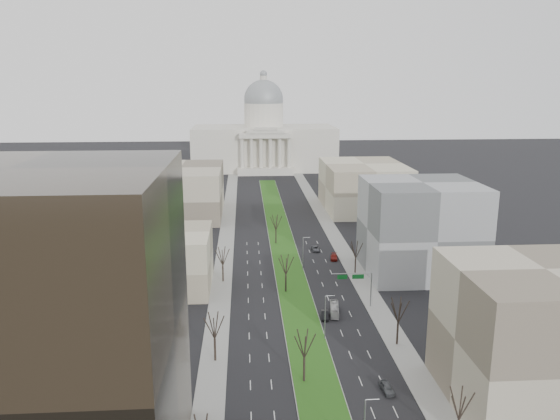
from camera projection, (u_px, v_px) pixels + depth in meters
name	position (u px, v px, depth m)	size (l,w,h in m)	color
ground	(282.00, 243.00, 169.29)	(600.00, 600.00, 0.00)	black
median	(283.00, 244.00, 168.28)	(8.00, 222.03, 0.20)	#999993
sidewalk_left	(223.00, 272.00, 143.87)	(5.00, 330.00, 0.15)	gray
sidewalk_right	(354.00, 269.00, 146.12)	(5.00, 330.00, 0.15)	gray
capitol	(264.00, 140.00, 310.76)	(80.00, 46.00, 55.00)	beige
building_glass_tower	(27.00, 339.00, 63.26)	(34.00, 30.00, 40.00)	black
building_beige_left	(156.00, 260.00, 131.56)	(26.00, 22.00, 14.00)	tan
building_tan_right	(538.00, 337.00, 83.43)	(26.00, 24.00, 22.00)	#7A6F5E
building_grey_right	(420.00, 228.00, 141.52)	(28.00, 26.00, 24.00)	slate
building_far_left	(182.00, 191.00, 203.79)	(30.00, 40.00, 18.00)	#7A6F5E
building_far_right	(363.00, 186.00, 213.16)	(30.00, 40.00, 18.00)	tan
tree_left_mid	(214.00, 325.00, 96.66)	(5.40, 5.40, 9.72)	black
tree_left_far	(222.00, 256.00, 135.53)	(5.28, 5.28, 9.50)	black
tree_right_near	(460.00, 403.00, 73.70)	(5.16, 5.16, 9.29)	black
tree_right_mid	(399.00, 310.00, 102.72)	(5.52, 5.52, 9.94)	black
tree_right_far	(356.00, 249.00, 141.70)	(5.04, 5.04, 9.07)	black
tree_median_a	(304.00, 343.00, 89.87)	(5.40, 5.40, 9.72)	black
tree_median_b	(286.00, 264.00, 128.71)	(5.40, 5.40, 9.72)	black
tree_median_c	(276.00, 222.00, 167.54)	(5.40, 5.40, 9.72)	black
streetlamp_median_b	(325.00, 317.00, 105.31)	(1.90, 0.20, 9.16)	gray
streetlamp_median_c	(303.00, 253.00, 144.15)	(1.90, 0.20, 9.16)	gray
mast_arm_signs	(359.00, 281.00, 120.23)	(9.12, 0.24, 8.09)	gray
car_grey_near	(387.00, 388.00, 88.41)	(1.69, 4.20, 1.43)	#434549
car_black	(325.00, 315.00, 115.93)	(1.52, 4.36, 1.44)	black
car_red	(334.00, 257.00, 154.02)	(1.96, 4.82, 1.40)	maroon
car_grey_far	(315.00, 249.00, 161.95)	(2.17, 4.70, 1.31)	#53545B
box_van	(334.00, 309.00, 117.97)	(1.74, 7.43, 2.07)	silver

